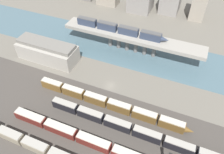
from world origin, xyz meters
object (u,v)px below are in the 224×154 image
object	(u,v)px
train_yard_near	(14,136)
train_yard_far	(150,136)
warehouse_building	(48,51)
train_on_bridge	(120,29)
train_yard_outer	(109,104)

from	to	relation	value
train_yard_near	train_yard_far	world-z (taller)	train_yard_far
train_yard_near	warehouse_building	xyz separation A→B (m)	(-14.70, 42.62, 2.90)
warehouse_building	train_on_bridge	bearing A→B (deg)	37.44
warehouse_building	train_yard_near	bearing A→B (deg)	-70.97
train_yard_near	train_yard_far	xyz separation A→B (m)	(44.05, 18.67, 0.12)
train_yard_far	warehouse_building	world-z (taller)	warehouse_building
train_on_bridge	train_yard_far	bearing A→B (deg)	-57.28
train_on_bridge	train_yard_outer	distance (m)	41.23
train_yard_near	train_yard_outer	bearing A→B (deg)	46.04
train_yard_outer	warehouse_building	distance (m)	43.29
train_yard_outer	train_yard_far	bearing A→B (deg)	-21.85
train_yard_near	warehouse_building	distance (m)	45.17
train_yard_far	train_yard_outer	size ratio (longest dim) A/B	1.26
train_yard_outer	warehouse_building	world-z (taller)	warehouse_building
train_yard_near	train_yard_far	size ratio (longest dim) A/B	0.69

